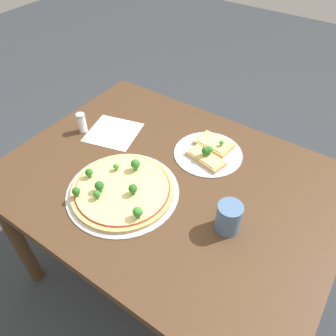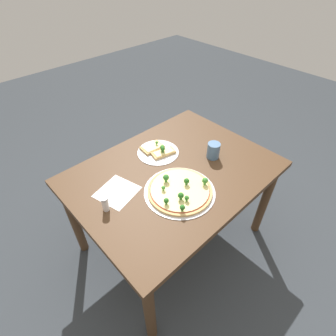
{
  "view_description": "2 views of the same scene",
  "coord_description": "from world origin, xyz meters",
  "px_view_note": "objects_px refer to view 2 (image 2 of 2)",
  "views": [
    {
      "loc": [
        -0.47,
        0.69,
        1.58
      ],
      "look_at": [
        0.02,
        -0.03,
        0.73
      ],
      "focal_mm": 35.0,
      "sensor_mm": 36.0,
      "label": 1
    },
    {
      "loc": [
        0.83,
        0.83,
        1.78
      ],
      "look_at": [
        0.02,
        -0.03,
        0.73
      ],
      "focal_mm": 28.0,
      "sensor_mm": 36.0,
      "label": 2
    }
  ],
  "objects_px": {
    "condiment_shaker": "(105,204)",
    "pizza_tray_slice": "(158,150)",
    "dining_table": "(173,181)",
    "pizza_tray_whole": "(180,190)",
    "drinking_cup": "(213,151)"
  },
  "relations": [
    {
      "from": "dining_table",
      "to": "drinking_cup",
      "type": "distance_m",
      "value": 0.32
    },
    {
      "from": "pizza_tray_slice",
      "to": "drinking_cup",
      "type": "bearing_deg",
      "value": 128.2
    },
    {
      "from": "drinking_cup",
      "to": "condiment_shaker",
      "type": "relative_size",
      "value": 1.21
    },
    {
      "from": "dining_table",
      "to": "drinking_cup",
      "type": "relative_size",
      "value": 11.58
    },
    {
      "from": "dining_table",
      "to": "condiment_shaker",
      "type": "distance_m",
      "value": 0.48
    },
    {
      "from": "pizza_tray_whole",
      "to": "condiment_shaker",
      "type": "distance_m",
      "value": 0.41
    },
    {
      "from": "drinking_cup",
      "to": "pizza_tray_slice",
      "type": "bearing_deg",
      "value": -51.8
    },
    {
      "from": "condiment_shaker",
      "to": "pizza_tray_slice",
      "type": "bearing_deg",
      "value": -160.77
    },
    {
      "from": "dining_table",
      "to": "drinking_cup",
      "type": "bearing_deg",
      "value": 164.52
    },
    {
      "from": "pizza_tray_slice",
      "to": "condiment_shaker",
      "type": "relative_size",
      "value": 3.14
    },
    {
      "from": "pizza_tray_slice",
      "to": "drinking_cup",
      "type": "distance_m",
      "value": 0.36
    },
    {
      "from": "dining_table",
      "to": "pizza_tray_whole",
      "type": "height_order",
      "value": "pizza_tray_whole"
    },
    {
      "from": "dining_table",
      "to": "condiment_shaker",
      "type": "height_order",
      "value": "condiment_shaker"
    },
    {
      "from": "condiment_shaker",
      "to": "pizza_tray_whole",
      "type": "bearing_deg",
      "value": 154.52
    },
    {
      "from": "dining_table",
      "to": "condiment_shaker",
      "type": "xyz_separation_m",
      "value": [
        0.46,
        -0.02,
        0.13
      ]
    }
  ]
}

